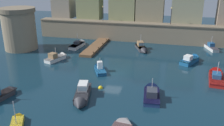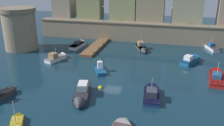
# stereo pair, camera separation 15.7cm
# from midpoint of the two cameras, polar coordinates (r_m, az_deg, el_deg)

# --- Properties ---
(ground_plane) EXTENTS (109.95, 109.95, 0.00)m
(ground_plane) POSITION_cam_midpoint_polar(r_m,az_deg,el_deg) (36.39, 0.29, -2.63)
(ground_plane) COLOR #112D3D
(quay_wall) EXTENTS (43.17, 2.76, 4.02)m
(quay_wall) POSITION_cam_midpoint_polar(r_m,az_deg,el_deg) (54.09, 5.36, 7.21)
(quay_wall) COLOR gray
(quay_wall) RESTS_ON ground
(old_town_backdrop) EXTENTS (40.64, 5.82, 8.58)m
(old_town_backdrop) POSITION_cam_midpoint_polar(r_m,az_deg,el_deg) (56.53, 5.33, 13.27)
(old_town_backdrop) COLOR gray
(old_town_backdrop) RESTS_ON ground
(fortress_tower) EXTENTS (6.65, 6.65, 7.95)m
(fortress_tower) POSITION_cam_midpoint_polar(r_m,az_deg,el_deg) (50.78, -20.43, 7.49)
(fortress_tower) COLOR gray
(fortress_tower) RESTS_ON ground
(pier_dock) EXTENTS (2.32, 12.11, 0.70)m
(pier_dock) POSITION_cam_midpoint_polar(r_m,az_deg,el_deg) (49.15, -3.66, 3.76)
(pier_dock) COLOR brown
(pier_dock) RESTS_ON ground
(quay_lamp_0) EXTENTS (0.32, 0.32, 3.26)m
(quay_lamp_0) POSITION_cam_midpoint_polar(r_m,az_deg,el_deg) (54.83, -1.95, 11.90)
(quay_lamp_0) COLOR black
(quay_lamp_0) RESTS_ON quay_wall
(quay_lamp_1) EXTENTS (0.32, 0.32, 3.47)m
(quay_lamp_1) POSITION_cam_midpoint_polar(r_m,az_deg,el_deg) (52.68, 13.72, 11.14)
(quay_lamp_1) COLOR black
(quay_lamp_1) RESTS_ON quay_wall
(moored_boat_0) EXTENTS (2.42, 6.66, 3.48)m
(moored_boat_0) POSITION_cam_midpoint_polar(r_m,az_deg,el_deg) (38.09, 23.00, -2.68)
(moored_boat_0) COLOR red
(moored_boat_0) RESTS_ON ground
(moored_boat_1) EXTENTS (2.93, 4.97, 2.62)m
(moored_boat_1) POSITION_cam_midpoint_polar(r_m,az_deg,el_deg) (43.34, -12.26, 1.35)
(moored_boat_1) COLOR white
(moored_boat_1) RESTS_ON ground
(moored_boat_2) EXTENTS (2.65, 5.30, 2.91)m
(moored_boat_2) POSITION_cam_midpoint_polar(r_m,az_deg,el_deg) (52.12, 21.87, 3.52)
(moored_boat_2) COLOR silver
(moored_boat_2) RESTS_ON ground
(moored_boat_3) EXTENTS (2.27, 5.54, 3.11)m
(moored_boat_3) POSITION_cam_midpoint_polar(r_m,az_deg,el_deg) (30.64, 9.24, -6.69)
(moored_boat_3) COLOR navy
(moored_boat_3) RESTS_ON ground
(moored_boat_4) EXTENTS (2.30, 4.85, 3.17)m
(moored_boat_4) POSITION_cam_midpoint_polar(r_m,az_deg,el_deg) (32.49, -23.87, -6.48)
(moored_boat_4) COLOR #333338
(moored_boat_4) RESTS_ON ground
(moored_boat_5) EXTENTS (3.27, 5.39, 3.36)m
(moored_boat_5) POSITION_cam_midpoint_polar(r_m,az_deg,el_deg) (47.70, 7.04, 3.43)
(moored_boat_5) COLOR #333338
(moored_boat_5) RESTS_ON ground
(moored_boat_6) EXTENTS (1.98, 5.90, 3.23)m
(moored_boat_6) POSITION_cam_midpoint_polar(r_m,az_deg,el_deg) (50.71, -7.44, 4.35)
(moored_boat_6) COLOR white
(moored_boat_6) RESTS_ON ground
(moored_boat_7) EXTENTS (3.14, 4.69, 2.53)m
(moored_boat_7) POSITION_cam_midpoint_polar(r_m,az_deg,el_deg) (37.84, -2.78, -1.13)
(moored_boat_7) COLOR #195689
(moored_boat_7) RESTS_ON ground
(moored_boat_9) EXTENTS (3.85, 5.37, 1.84)m
(moored_boat_9) POSITION_cam_midpoint_polar(r_m,az_deg,el_deg) (43.32, 18.00, 0.80)
(moored_boat_9) COLOR #195689
(moored_boat_9) RESTS_ON ground
(moored_boat_11) EXTENTS (2.95, 4.37, 3.15)m
(moored_boat_11) POSITION_cam_midpoint_polar(r_m,az_deg,el_deg) (26.54, -20.95, -12.75)
(moored_boat_11) COLOR gold
(moored_boat_11) RESTS_ON ground
(moored_boat_13) EXTENTS (2.79, 6.11, 1.93)m
(moored_boat_13) POSITION_cam_midpoint_polar(r_m,az_deg,el_deg) (29.57, -6.88, -7.41)
(moored_boat_13) COLOR #333338
(moored_boat_13) RESTS_ON ground
(mooring_buoy_0) EXTENTS (0.62, 0.62, 0.62)m
(mooring_buoy_0) POSITION_cam_midpoint_polar(r_m,az_deg,el_deg) (32.25, -2.56, -5.79)
(mooring_buoy_0) COLOR yellow
(mooring_buoy_0) RESTS_ON ground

